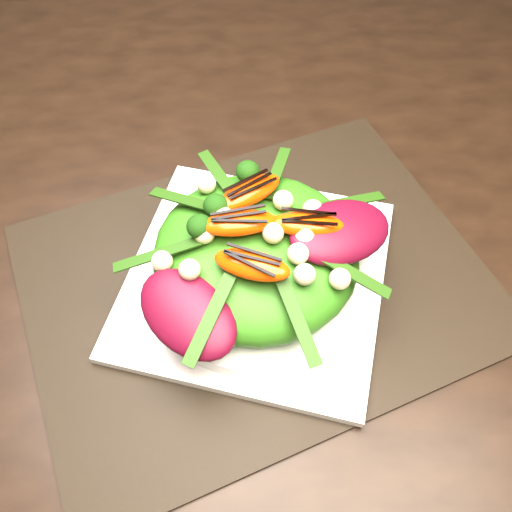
{
  "coord_description": "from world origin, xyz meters",
  "views": [
    {
      "loc": [
        0.01,
        -0.36,
        1.2
      ],
      "look_at": [
        0.02,
        -0.07,
        0.79
      ],
      "focal_mm": 38.0,
      "sensor_mm": 36.0,
      "label": 1
    }
  ],
  "objects_px": {
    "dining_table": "(230,235)",
    "salad_bowl": "(256,270)",
    "orange_segment": "(238,200)",
    "lettuce_mound": "(256,253)",
    "plate_base": "(256,277)",
    "placemat": "(256,280)"
  },
  "relations": [
    {
      "from": "dining_table",
      "to": "salad_bowl",
      "type": "distance_m",
      "value": 0.09
    },
    {
      "from": "dining_table",
      "to": "orange_segment",
      "type": "bearing_deg",
      "value": -76.52
    },
    {
      "from": "dining_table",
      "to": "lettuce_mound",
      "type": "relative_size",
      "value": 8.45
    },
    {
      "from": "dining_table",
      "to": "lettuce_mound",
      "type": "height_order",
      "value": "dining_table"
    },
    {
      "from": "lettuce_mound",
      "to": "dining_table",
      "type": "bearing_deg",
      "value": 108.62
    },
    {
      "from": "lettuce_mound",
      "to": "orange_segment",
      "type": "height_order",
      "value": "orange_segment"
    },
    {
      "from": "dining_table",
      "to": "orange_segment",
      "type": "xyz_separation_m",
      "value": [
        0.01,
        -0.04,
        0.11
      ]
    },
    {
      "from": "plate_base",
      "to": "salad_bowl",
      "type": "distance_m",
      "value": 0.01
    },
    {
      "from": "plate_base",
      "to": "salad_bowl",
      "type": "bearing_deg",
      "value": 0.0
    },
    {
      "from": "orange_segment",
      "to": "lettuce_mound",
      "type": "bearing_deg",
      "value": -64.55
    },
    {
      "from": "plate_base",
      "to": "orange_segment",
      "type": "bearing_deg",
      "value": 115.45
    },
    {
      "from": "salad_bowl",
      "to": "lettuce_mound",
      "type": "height_order",
      "value": "lettuce_mound"
    },
    {
      "from": "dining_table",
      "to": "salad_bowl",
      "type": "bearing_deg",
      "value": -71.38
    },
    {
      "from": "placemat",
      "to": "plate_base",
      "type": "bearing_deg",
      "value": -116.57
    },
    {
      "from": "orange_segment",
      "to": "placemat",
      "type": "bearing_deg",
      "value": -64.55
    },
    {
      "from": "dining_table",
      "to": "placemat",
      "type": "relative_size",
      "value": 3.68
    },
    {
      "from": "salad_bowl",
      "to": "orange_segment",
      "type": "xyz_separation_m",
      "value": [
        -0.01,
        0.03,
        0.07
      ]
    },
    {
      "from": "dining_table",
      "to": "plate_base",
      "type": "height_order",
      "value": "dining_table"
    },
    {
      "from": "placemat",
      "to": "salad_bowl",
      "type": "distance_m",
      "value": 0.02
    },
    {
      "from": "lettuce_mound",
      "to": "orange_segment",
      "type": "xyz_separation_m",
      "value": [
        -0.01,
        0.03,
        0.04
      ]
    },
    {
      "from": "salad_bowl",
      "to": "lettuce_mound",
      "type": "bearing_deg",
      "value": 45.0
    },
    {
      "from": "salad_bowl",
      "to": "orange_segment",
      "type": "height_order",
      "value": "orange_segment"
    }
  ]
}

